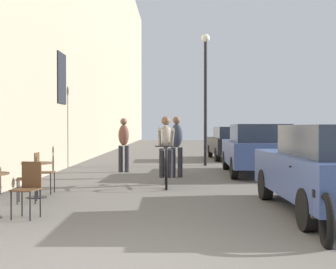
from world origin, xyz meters
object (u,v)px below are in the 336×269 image
(parked_motorcycle, at_px, (317,203))
(cafe_chair_mid_toward_wall, at_px, (31,176))
(parked_car_nearest, at_px, (332,168))
(parked_car_third, at_px, (231,143))
(cafe_chair_mid_toward_street, at_px, (42,170))
(street_lamp, at_px, (205,82))
(cafe_chair_near_toward_street, at_px, (28,185))
(cafe_table_mid, at_px, (37,172))
(cyclist_on_bicycle, at_px, (166,153))
(pedestrian_mid, at_px, (124,142))
(pedestrian_near, at_px, (177,143))
(parked_car_second, at_px, (257,148))

(parked_motorcycle, bearing_deg, cafe_chair_mid_toward_wall, 152.85)
(parked_car_nearest, relative_size, parked_car_third, 1.02)
(cafe_chair_mid_toward_street, xyz_separation_m, street_lamp, (4.04, 7.18, 2.59))
(cafe_chair_mid_toward_street, height_order, street_lamp, street_lamp)
(parked_car_nearest, bearing_deg, cafe_chair_near_toward_street, -175.62)
(cafe_table_mid, relative_size, cafe_chair_mid_toward_wall, 0.81)
(cyclist_on_bicycle, xyz_separation_m, parked_motorcycle, (2.16, -4.92, -0.41))
(cyclist_on_bicycle, xyz_separation_m, pedestrian_mid, (-1.41, 3.40, 0.16))
(street_lamp, relative_size, parked_car_third, 1.19)
(parked_car_nearest, bearing_deg, pedestrian_near, 115.11)
(parked_car_second, bearing_deg, cyclist_on_bicycle, -134.96)
(cafe_chair_near_toward_street, height_order, cafe_chair_mid_toward_street, same)
(street_lamp, xyz_separation_m, parked_car_nearest, (1.47, -9.44, -2.34))
(parked_car_third, distance_m, parked_motorcycle, 14.00)
(pedestrian_near, xyz_separation_m, pedestrian_mid, (-1.68, 1.50, -0.01))
(cafe_chair_mid_toward_street, height_order, cafe_chair_mid_toward_wall, same)
(cafe_table_mid, bearing_deg, cafe_chair_mid_toward_street, 97.49)
(cafe_chair_mid_toward_street, xyz_separation_m, cyclist_on_bicycle, (2.68, 1.30, 0.29))
(cafe_table_mid, xyz_separation_m, parked_motorcycle, (4.77, -3.04, -0.12))
(parked_motorcycle, bearing_deg, parked_car_second, 85.90)
(cafe_table_mid, distance_m, pedestrian_near, 4.78)
(cyclist_on_bicycle, height_order, street_lamp, street_lamp)
(cyclist_on_bicycle, xyz_separation_m, parked_car_third, (2.71, 9.06, -0.06))
(cafe_table_mid, bearing_deg, pedestrian_near, 52.76)
(cafe_chair_mid_toward_wall, distance_m, street_lamp, 9.61)
(parked_car_nearest, distance_m, parked_motorcycle, 1.56)
(pedestrian_near, height_order, street_lamp, street_lamp)
(cafe_chair_mid_toward_street, height_order, parked_motorcycle, cafe_chair_mid_toward_street)
(cafe_chair_near_toward_street, xyz_separation_m, cafe_chair_mid_toward_street, (-0.56, 2.64, 0.00))
(pedestrian_mid, xyz_separation_m, street_lamp, (2.78, 2.48, 2.13))
(cafe_chair_mid_toward_street, distance_m, parked_car_third, 11.69)
(cafe_chair_mid_toward_street, distance_m, cafe_chair_mid_toward_wall, 1.22)
(cafe_chair_near_toward_street, distance_m, cafe_chair_mid_toward_wall, 1.49)
(cafe_table_mid, relative_size, parked_car_second, 0.17)
(cyclist_on_bicycle, distance_m, parked_car_third, 9.46)
(cafe_chair_near_toward_street, xyz_separation_m, pedestrian_mid, (0.71, 7.34, 0.46))
(parked_car_nearest, bearing_deg, pedestrian_mid, 121.38)
(cafe_chair_mid_toward_street, height_order, pedestrian_near, pedestrian_near)
(parked_car_nearest, bearing_deg, parked_motorcycle, -116.23)
(cafe_chair_near_toward_street, distance_m, parked_car_third, 13.88)
(cafe_chair_near_toward_street, xyz_separation_m, street_lamp, (3.49, 9.82, 2.59))
(pedestrian_near, relative_size, pedestrian_mid, 1.01)
(street_lamp, bearing_deg, parked_car_second, -66.86)
(pedestrian_mid, bearing_deg, street_lamp, 41.76)
(cafe_chair_near_toward_street, distance_m, cafe_table_mid, 2.12)
(street_lamp, height_order, parked_car_third, street_lamp)
(pedestrian_near, bearing_deg, parked_motorcycle, -74.50)
(cyclist_on_bicycle, xyz_separation_m, parked_car_second, (2.71, 2.72, -0.02))
(pedestrian_mid, relative_size, street_lamp, 0.35)
(parked_motorcycle, bearing_deg, street_lamp, 94.24)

